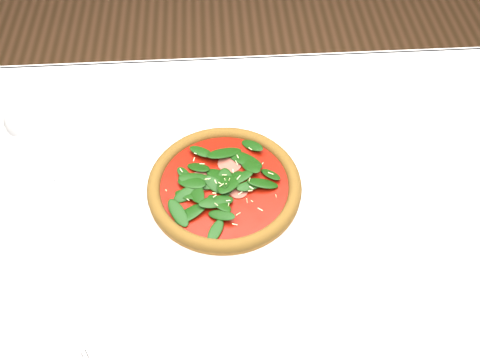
{
  "coord_description": "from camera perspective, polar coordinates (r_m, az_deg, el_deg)",
  "views": [
    {
      "loc": [
        -0.02,
        -0.51,
        1.49
      ],
      "look_at": [
        0.01,
        0.05,
        0.77
      ],
      "focal_mm": 40.0,
      "sensor_mm": 36.0,
      "label": 1
    }
  ],
  "objects": [
    {
      "name": "wine_glass",
      "position": [
        0.9,
        -21.23,
        5.33
      ],
      "size": [
        0.08,
        0.08,
        0.2
      ],
      "color": "silver",
      "rests_on": "dining_table"
    },
    {
      "name": "plate",
      "position": [
        0.92,
        -1.66,
        -1.14
      ],
      "size": [
        0.31,
        0.31,
        0.01
      ],
      "color": "silver",
      "rests_on": "dining_table"
    },
    {
      "name": "pizza",
      "position": [
        0.91,
        -1.69,
        -0.48
      ],
      "size": [
        0.34,
        0.34,
        0.03
      ],
      "rotation": [
        0.0,
        0.0,
        -0.34
      ],
      "color": "#9B6525",
      "rests_on": "plate"
    },
    {
      "name": "saucer_far",
      "position": [
        1.04,
        17.12,
        3.96
      ],
      "size": [
        0.16,
        0.16,
        0.01
      ],
      "color": "silver",
      "rests_on": "dining_table"
    },
    {
      "name": "dining_table",
      "position": [
        0.99,
        -0.45,
        -6.61
      ],
      "size": [
        1.21,
        0.81,
        0.75
      ],
      "color": "silver",
      "rests_on": "ground"
    }
  ]
}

